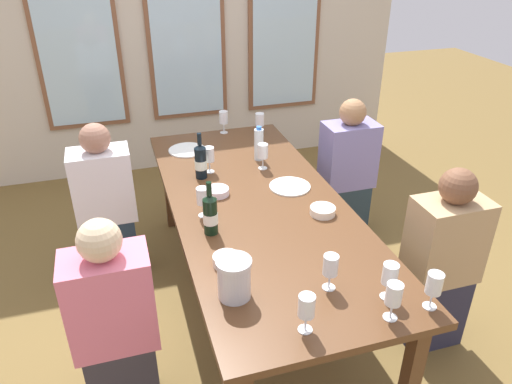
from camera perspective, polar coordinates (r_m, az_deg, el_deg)
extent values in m
plane|color=brown|center=(3.29, 0.18, -12.44)|extent=(12.00, 12.00, 0.00)
cube|color=beige|center=(4.73, -8.40, 19.76)|extent=(4.19, 0.06, 2.90)
cube|color=brown|center=(4.63, -20.56, 18.16)|extent=(0.72, 0.03, 1.88)
cube|color=silver|center=(4.61, -20.56, 18.13)|extent=(0.64, 0.01, 1.80)
cube|color=brown|center=(4.68, -8.30, 19.68)|extent=(0.72, 0.03, 1.88)
cube|color=silver|center=(4.67, -8.26, 19.65)|extent=(0.64, 0.01, 1.80)
cube|color=brown|center=(4.92, 3.38, 20.34)|extent=(0.72, 0.03, 1.88)
cube|color=silver|center=(4.91, 3.45, 20.31)|extent=(0.64, 0.01, 1.80)
cube|color=brown|center=(2.87, 0.20, -1.54)|extent=(0.99, 2.36, 0.04)
cube|color=brown|center=(2.49, 17.62, -19.83)|extent=(0.07, 0.07, 0.70)
cube|color=brown|center=(3.91, -10.15, 0.61)|extent=(0.07, 0.07, 0.70)
cube|color=brown|center=(4.06, 1.03, 2.18)|extent=(0.07, 0.07, 0.70)
cylinder|color=white|center=(3.55, -8.05, 4.88)|extent=(0.26, 0.26, 0.01)
cylinder|color=white|center=(3.02, 3.97, 0.65)|extent=(0.25, 0.25, 0.01)
cylinder|color=silver|center=(2.13, -2.56, -10.25)|extent=(0.14, 0.14, 0.17)
cylinder|color=silver|center=(2.07, -2.62, -8.21)|extent=(0.16, 0.16, 0.02)
cylinder|color=black|center=(2.54, -5.34, -2.84)|extent=(0.07, 0.07, 0.20)
cone|color=black|center=(2.48, -5.46, -0.64)|extent=(0.07, 0.07, 0.02)
cylinder|color=black|center=(2.46, -5.51, 0.37)|extent=(0.03, 0.03, 0.08)
cylinder|color=white|center=(2.55, -5.33, -3.03)|extent=(0.08, 0.08, 0.06)
cylinder|color=black|center=(3.11, -6.46, 3.39)|extent=(0.07, 0.07, 0.20)
cone|color=black|center=(3.07, -6.58, 5.31)|extent=(0.07, 0.07, 0.02)
cylinder|color=black|center=(3.05, -6.63, 6.16)|extent=(0.03, 0.03, 0.08)
cylinder|color=white|center=(3.12, -6.45, 3.22)|extent=(0.08, 0.08, 0.06)
cylinder|color=white|center=(2.93, -4.52, 0.06)|extent=(0.14, 0.14, 0.04)
cylinder|color=white|center=(2.35, -3.50, -7.95)|extent=(0.13, 0.13, 0.05)
cylinder|color=white|center=(2.76, 7.78, -2.17)|extent=(0.14, 0.14, 0.04)
cylinder|color=white|center=(3.34, 0.33, 5.56)|extent=(0.06, 0.06, 0.22)
cylinder|color=blue|center=(3.30, 0.33, 7.48)|extent=(0.04, 0.04, 0.02)
cylinder|color=white|center=(3.84, -3.75, 6.95)|extent=(0.06, 0.06, 0.00)
cylinder|color=white|center=(3.83, -3.77, 7.50)|extent=(0.01, 0.01, 0.07)
cylinder|color=white|center=(3.80, -3.81, 8.70)|extent=(0.07, 0.07, 0.09)
cylinder|color=white|center=(3.22, -5.40, 2.39)|extent=(0.06, 0.06, 0.00)
cylinder|color=white|center=(3.20, -5.44, 3.02)|extent=(0.01, 0.01, 0.07)
cylinder|color=white|center=(3.17, -5.51, 4.40)|extent=(0.07, 0.07, 0.09)
cylinder|color=maroon|center=(3.18, -5.48, 3.83)|extent=(0.06, 0.06, 0.02)
cylinder|color=white|center=(2.25, 19.57, -12.45)|extent=(0.06, 0.06, 0.00)
cylinder|color=white|center=(2.23, 19.74, -11.68)|extent=(0.01, 0.01, 0.07)
cylinder|color=white|center=(2.18, 20.11, -9.96)|extent=(0.07, 0.07, 0.09)
cylinder|color=white|center=(3.25, 0.79, 2.81)|extent=(0.06, 0.06, 0.00)
cylinder|color=white|center=(3.24, 0.79, 3.44)|extent=(0.01, 0.01, 0.07)
cylinder|color=white|center=(3.20, 0.80, 4.81)|extent=(0.07, 0.07, 0.09)
cylinder|color=beige|center=(3.22, 0.80, 4.22)|extent=(0.06, 0.06, 0.02)
cylinder|color=white|center=(2.25, 14.97, -11.70)|extent=(0.06, 0.06, 0.00)
cylinder|color=white|center=(2.22, 15.10, -10.92)|extent=(0.01, 0.01, 0.07)
cylinder|color=white|center=(2.17, 15.39, -9.19)|extent=(0.07, 0.07, 0.09)
cylinder|color=white|center=(2.25, 8.47, -10.94)|extent=(0.06, 0.06, 0.00)
cylinder|color=white|center=(2.22, 8.55, -10.16)|extent=(0.01, 0.01, 0.07)
cylinder|color=white|center=(2.17, 8.71, -8.41)|extent=(0.07, 0.07, 0.09)
cylinder|color=beige|center=(2.19, 8.65, -9.04)|extent=(0.06, 0.06, 0.03)
cylinder|color=white|center=(2.74, -6.12, -2.72)|extent=(0.06, 0.06, 0.00)
cylinder|color=white|center=(2.72, -6.16, -2.01)|extent=(0.01, 0.01, 0.07)
cylinder|color=white|center=(2.68, -6.26, -0.44)|extent=(0.07, 0.07, 0.09)
cylinder|color=white|center=(2.04, 5.75, -15.67)|extent=(0.06, 0.06, 0.00)
cylinder|color=white|center=(2.01, 5.81, -14.87)|extent=(0.01, 0.01, 0.07)
cylinder|color=white|center=(1.96, 5.93, -13.06)|extent=(0.07, 0.07, 0.09)
cylinder|color=#590C19|center=(1.98, 5.89, -13.71)|extent=(0.06, 0.06, 0.03)
cylinder|color=white|center=(2.15, 15.36, -13.91)|extent=(0.06, 0.06, 0.00)
cylinder|color=white|center=(2.13, 15.49, -13.13)|extent=(0.01, 0.01, 0.07)
cylinder|color=white|center=(2.07, 15.80, -11.37)|extent=(0.07, 0.07, 0.09)
cylinder|color=white|center=(3.79, 0.43, 6.70)|extent=(0.06, 0.06, 0.00)
cylinder|color=white|center=(3.78, 0.43, 7.26)|extent=(0.01, 0.01, 0.07)
cylinder|color=white|center=(3.75, 0.44, 8.47)|extent=(0.07, 0.07, 0.09)
cube|color=#363138|center=(2.65, -15.15, -19.76)|extent=(0.32, 0.24, 0.45)
cube|color=pink|center=(2.33, -16.62, -12.08)|extent=(0.38, 0.24, 0.48)
sphere|color=beige|center=(2.14, -17.83, -5.41)|extent=(0.19, 0.19, 0.19)
cube|color=#2B2A3E|center=(3.07, 19.74, -12.49)|extent=(0.32, 0.24, 0.45)
cube|color=tan|center=(2.80, 21.29, -5.26)|extent=(0.38, 0.24, 0.48)
sphere|color=brown|center=(2.64, 22.52, 0.62)|extent=(0.19, 0.19, 0.19)
cube|color=#223243|center=(3.53, -16.35, -5.91)|extent=(0.32, 0.24, 0.45)
cube|color=white|center=(3.30, -17.44, 0.76)|extent=(0.38, 0.24, 0.48)
sphere|color=#9D6D57|center=(3.17, -18.29, 5.97)|extent=(0.19, 0.19, 0.19)
cube|color=#263742|center=(3.85, 10.12, -2.03)|extent=(0.32, 0.24, 0.45)
cube|color=#827ABB|center=(3.64, 10.75, 4.28)|extent=(0.38, 0.24, 0.48)
sphere|color=#A3744E|center=(3.52, 11.23, 9.11)|extent=(0.19, 0.19, 0.19)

